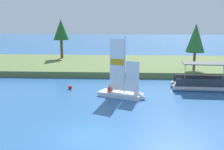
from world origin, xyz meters
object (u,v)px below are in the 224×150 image
Objects in this scene: wooden_dock at (214,80)px; shoreline_tree_left at (61,30)px; sailboat at (128,93)px; pontoon_boat at (203,83)px; channel_buoy at (70,87)px; shoreline_tree_midleft at (196,38)px.

shoreline_tree_left is at bearing 147.57° from wooden_dock.
shoreline_tree_left is 24.56m from wooden_dock.
sailboat is at bearing -61.18° from shoreline_tree_left.
pontoon_boat is at bearing 47.28° from sailboat.
wooden_dock is (20.31, -12.90, -4.93)m from shoreline_tree_left.
sailboat is (10.69, -19.42, -4.79)m from shoreline_tree_left.
wooden_dock is 10.21× the size of channel_buoy.
shoreline_tree_midleft reaches higher than channel_buoy.
shoreline_tree_midleft reaches higher than wooden_dock.
shoreline_tree_midleft is 6.10m from wooden_dock.
shoreline_tree_left is 1.48× the size of wooden_dock.
channel_buoy is (-13.61, -0.65, -0.45)m from pontoon_boat.
shoreline_tree_left is 1.00× the size of sailboat.
sailboat is 0.96× the size of pontoon_boat.
channel_buoy is (-5.98, 2.71, -0.21)m from sailboat.
pontoon_boat is at bearing -41.24° from shoreline_tree_left.
pontoon_boat is (-1.99, -3.15, 0.38)m from wooden_dock.
sailboat is 15.12× the size of channel_buoy.
sailboat is at bearing -145.89° from wooden_dock.
shoreline_tree_midleft is 14.02m from sailboat.
shoreline_tree_midleft is 0.94× the size of sailboat.
wooden_dock reaches higher than channel_buoy.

